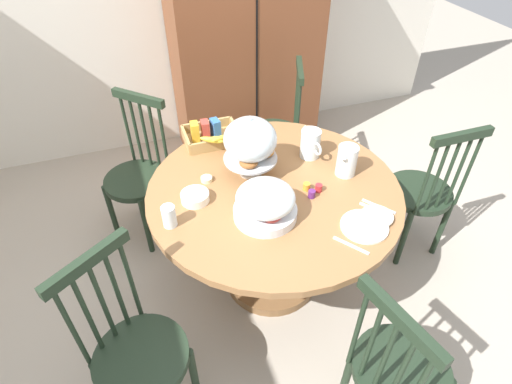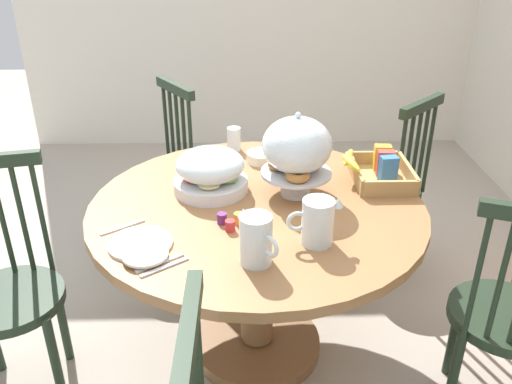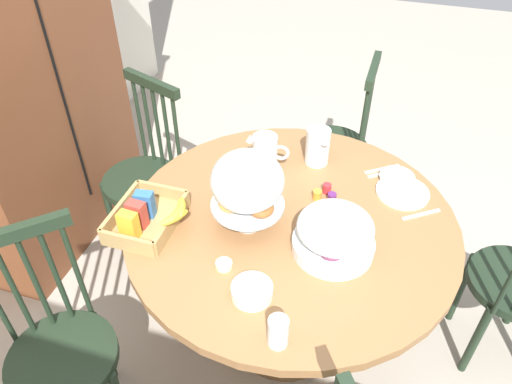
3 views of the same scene
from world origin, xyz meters
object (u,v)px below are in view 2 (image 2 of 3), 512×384
Objects in this scene: pastry_stand_with_dome at (297,148)px; cereal_bowl at (262,157)px; fruit_platter_covered at (210,171)px; windsor_chair_by_cabinet at (159,181)px; butter_dish at (293,167)px; windsor_chair_near_window at (386,192)px; windsor_chair_facing_door at (11,295)px; cereal_basket at (379,170)px; dining_table at (256,245)px; china_plate_small at (145,254)px; china_plate_large at (140,243)px; orange_juice_pitcher at (317,224)px; windsor_chair_host_seat at (506,320)px; milk_pitcher at (256,242)px; drinking_glass at (234,139)px.

pastry_stand_with_dome is 0.39m from cereal_bowl.
windsor_chair_by_cabinet is at bearing -154.52° from fruit_platter_covered.
butter_dish is (0.09, 0.13, -0.01)m from cereal_bowl.
windsor_chair_near_window is 1.00× the size of windsor_chair_facing_door.
windsor_chair_facing_door is at bearing -63.18° from windsor_chair_near_window.
butter_dish is (-0.11, -0.35, -0.03)m from cereal_basket.
fruit_platter_covered is at bearing -37.34° from cereal_bowl.
china_plate_small is (0.37, -0.37, 0.21)m from dining_table.
cereal_bowl is (0.40, 0.55, 0.31)m from windsor_chair_by_cabinet.
windsor_chair_near_window reaches higher than dining_table.
butter_dish is (0.49, 0.68, 0.30)m from windsor_chair_by_cabinet.
china_plate_small is (0.08, 0.03, 0.01)m from china_plate_large.
windsor_chair_by_cabinet is 3.25× the size of fruit_platter_covered.
butter_dish is (-0.60, -0.03, -0.06)m from orange_juice_pitcher.
pastry_stand_with_dome is at bearing -121.63° from windsor_chair_host_seat.
windsor_chair_host_seat reaches higher than cereal_basket.
cereal_bowl reaches higher than china_plate_large.
pastry_stand_with_dome is (0.73, 0.67, 0.49)m from windsor_chair_by_cabinet.
pastry_stand_with_dome is at bearing 130.11° from china_plate_small.
windsor_chair_facing_door reaches higher than china_plate_small.
milk_pitcher is (0.22, 0.93, 0.36)m from windsor_chair_facing_door.
dining_table is 1.34× the size of windsor_chair_by_cabinet.
windsor_chair_near_window is at bearing 82.59° from windsor_chair_by_cabinet.
windsor_chair_near_window reaches higher than cereal_basket.
china_plate_large is at bearing -90.06° from orange_juice_pitcher.
butter_dish is at bearing 165.68° from milk_pitcher.
pastry_stand_with_dome reaches higher than butter_dish.
fruit_platter_covered is at bearing -11.67° from drinking_glass.
cereal_bowl is at bearing 53.65° from windsor_chair_by_cabinet.
china_plate_small is at bearing -44.88° from dining_table.
cereal_bowl is at bearing 147.55° from china_plate_large.
milk_pitcher is (0.11, -0.21, 0.00)m from orange_juice_pitcher.
windsor_chair_by_cabinet is 5.77× the size of milk_pitcher.
pastry_stand_with_dome reaches higher than china_plate_large.
windsor_chair_facing_door is 1.54m from cereal_basket.
fruit_platter_covered is at bearing -161.76° from milk_pitcher.
china_plate_small is 0.87m from butter_dish.
windsor_chair_host_seat is 0.75m from cereal_basket.
china_plate_small is 2.50× the size of butter_dish.
windsor_chair_near_window is 1.47m from china_plate_large.
china_plate_small is (1.02, -1.07, 0.30)m from windsor_chair_near_window.
china_plate_large is at bearing -62.20° from cereal_basket.
cereal_basket reaches higher than china_plate_small.
cereal_basket is at bearing 72.12° from butter_dish.
milk_pitcher is at bearing -14.32° from butter_dish.
china_plate_small is (0.08, -0.57, -0.06)m from orange_juice_pitcher.
cereal_basket reaches higher than butter_dish.
pastry_stand_with_dome reaches higher than cereal_basket.
windsor_chair_facing_door reaches higher than milk_pitcher.
fruit_platter_covered reaches higher than cereal_basket.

